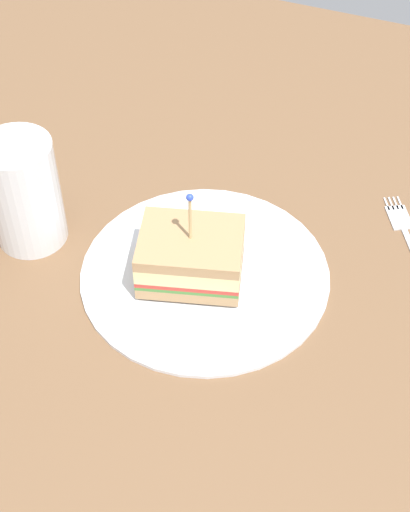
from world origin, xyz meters
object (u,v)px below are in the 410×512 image
plate (205,273)px  sandwich_half_center (191,256)px  drink_glass (25,196)px  fork (404,228)px

plate → sandwich_half_center: 3.24cm
drink_glass → fork: (15.14, -35.88, -5.29)cm
plate → drink_glass: bearing=94.2°
sandwich_half_center → plate: bearing=-50.0°
fork → drink_glass: bearing=112.9°
plate → drink_glass: (-1.37, 18.79, 5.06)cm
sandwich_half_center → drink_glass: (-0.45, 17.70, 2.15)cm
sandwich_half_center → fork: size_ratio=0.97×
plate → fork: (13.78, -17.09, -0.23)cm
drink_glass → plate: bearing=-85.8°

